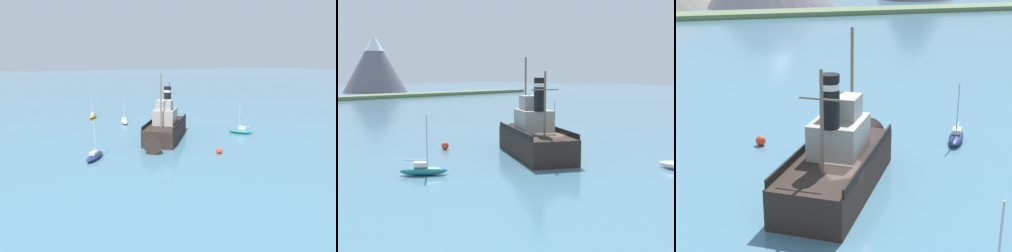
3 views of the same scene
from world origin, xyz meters
The scene contains 7 objects.
ground_plane centered at (0.00, 0.00, 0.00)m, with size 600.00×600.00×0.00m, color #477289.
old_tugboat centered at (0.50, 2.77, 1.83)m, with size 10.86×13.82×9.90m.
sailboat_orange centered at (8.00, -18.58, 0.43)m, with size 2.38×3.94×4.90m.
sailboat_navy centered at (11.87, 8.23, 0.43)m, with size 3.08×3.75×4.90m.
sailboat_white centered at (3.33, -10.84, 0.43)m, with size 1.60×3.91×4.90m.
sailboat_teal centered at (-12.20, 4.18, 0.43)m, with size 3.52×3.41×4.90m.
mooring_buoy centered at (-3.25, 11.99, 0.40)m, with size 0.80×0.80×0.80m, color red.
Camera 1 is at (16.83, 43.39, 11.81)m, focal length 32.00 mm.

